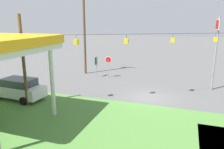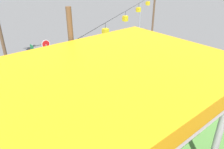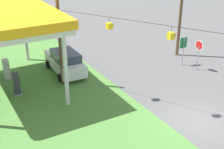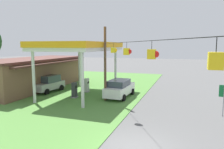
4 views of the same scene
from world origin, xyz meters
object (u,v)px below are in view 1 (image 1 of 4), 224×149
(car_at_pumps_front, at_px, (18,88))
(utility_pole_main, at_px, (84,21))
(stop_sign_roadside, at_px, (108,62))
(route_sign, at_px, (96,63))
(stop_sign_overhead, at_px, (217,39))

(car_at_pumps_front, xyz_separation_m, utility_pole_main, (-1.33, -10.37, 5.52))
(stop_sign_roadside, height_order, route_sign, stop_sign_roadside)
(stop_sign_overhead, bearing_deg, stop_sign_roadside, -5.91)
(car_at_pumps_front, height_order, route_sign, route_sign)
(utility_pole_main, bearing_deg, stop_sign_roadside, 166.14)
(route_sign, bearing_deg, stop_sign_overhead, 176.25)
(stop_sign_overhead, bearing_deg, car_at_pumps_front, 27.72)
(stop_sign_overhead, relative_size, route_sign, 2.92)
(stop_sign_overhead, distance_m, utility_pole_main, 14.81)
(car_at_pumps_front, height_order, stop_sign_overhead, stop_sign_overhead)
(car_at_pumps_front, bearing_deg, route_sign, -107.67)
(route_sign, distance_m, utility_pole_main, 5.32)
(stop_sign_roadside, distance_m, stop_sign_overhead, 11.64)
(car_at_pumps_front, relative_size, route_sign, 2.07)
(stop_sign_overhead, distance_m, route_sign, 13.00)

